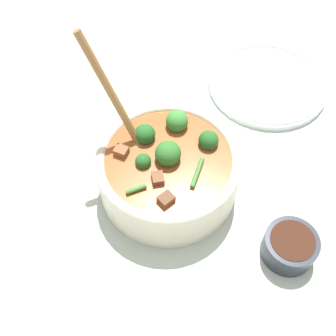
{
  "coord_description": "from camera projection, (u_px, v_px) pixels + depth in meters",
  "views": [
    {
      "loc": [
        -0.31,
        -0.21,
        0.61
      ],
      "look_at": [
        0.0,
        0.0,
        0.06
      ],
      "focal_mm": 45.0,
      "sensor_mm": 36.0,
      "label": 1
    }
  ],
  "objects": [
    {
      "name": "condiment_bowl",
      "position": [
        289.0,
        247.0,
        0.63
      ],
      "size": [
        0.08,
        0.08,
        0.04
      ],
      "color": "#232833",
      "rests_on": "ground_plane"
    },
    {
      "name": "ground_plane",
      "position": [
        168.0,
        186.0,
        0.71
      ],
      "size": [
        4.0,
        4.0,
        0.0
      ],
      "primitive_type": "plane",
      "color": "#ADBCAD"
    },
    {
      "name": "stew_bowl",
      "position": [
        168.0,
        169.0,
        0.67
      ],
      "size": [
        0.23,
        0.26,
        0.26
      ],
      "color": "beige",
      "rests_on": "ground_plane"
    },
    {
      "name": "empty_plate",
      "position": [
        267.0,
        83.0,
        0.84
      ],
      "size": [
        0.24,
        0.24,
        0.02
      ],
      "color": "white",
      "rests_on": "ground_plane"
    }
  ]
}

